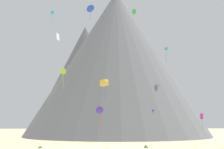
% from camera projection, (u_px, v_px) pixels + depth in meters
% --- Properties ---
extents(bush_far_left, '(1.63, 1.63, 0.57)m').
position_uv_depth(bush_far_left, '(40.00, 147.00, 55.24)').
color(bush_far_left, '#386633').
rests_on(bush_far_left, ground_plane).
extents(bush_ridge_crest, '(1.24, 1.24, 0.90)m').
position_uv_depth(bush_ridge_crest, '(146.00, 147.00, 53.53)').
color(bush_ridge_crest, '#386633').
rests_on(bush_ridge_crest, ground_plane).
extents(rock_massif, '(76.47, 76.47, 52.45)m').
position_uv_depth(rock_massif, '(107.00, 67.00, 109.79)').
color(rock_massif, slate).
rests_on(rock_massif, ground_plane).
extents(kite_violet_low, '(1.88, 1.88, 5.50)m').
position_uv_depth(kite_violet_low, '(153.00, 112.00, 82.66)').
color(kite_violet_low, purple).
extents(kite_lime_mid, '(1.95, 1.35, 6.01)m').
position_uv_depth(kite_lime_mid, '(63.00, 71.00, 84.11)').
color(kite_lime_mid, '#8CD133').
extents(kite_indigo_low, '(1.87, 1.05, 5.53)m').
position_uv_depth(kite_indigo_low, '(99.00, 110.00, 75.19)').
color(kite_indigo_low, '#5138B2').
extents(kite_red_low, '(0.59, 0.75, 1.35)m').
position_uv_depth(kite_red_low, '(60.00, 113.00, 86.86)').
color(kite_red_low, red).
extents(kite_magenta_low, '(0.64, 0.97, 4.69)m').
position_uv_depth(kite_magenta_low, '(202.00, 118.00, 81.44)').
color(kite_magenta_low, '#D1339E').
extents(kite_cyan_high, '(1.01, 0.98, 4.91)m').
position_uv_depth(kite_cyan_high, '(52.00, 13.00, 82.28)').
color(kite_cyan_high, '#33BCDB').
extents(kite_green_high, '(1.68, 1.31, 3.55)m').
position_uv_depth(kite_green_high, '(134.00, 12.00, 88.00)').
color(kite_green_high, green).
extents(kite_blue_high, '(2.32, 1.50, 4.56)m').
position_uv_depth(kite_blue_high, '(90.00, 8.00, 84.47)').
color(kite_blue_high, blue).
extents(kite_white_mid, '(0.69, 1.12, 1.64)m').
position_uv_depth(kite_white_mid, '(58.00, 37.00, 64.85)').
color(kite_white_mid, white).
extents(kite_gold_low, '(1.96, 1.94, 4.42)m').
position_uv_depth(kite_gold_low, '(104.00, 83.00, 67.05)').
color(kite_gold_low, gold).
extents(kite_teal_high, '(1.12, 1.14, 4.88)m').
position_uv_depth(kite_teal_high, '(166.00, 49.00, 94.17)').
color(kite_teal_high, teal).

